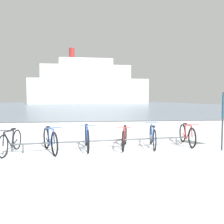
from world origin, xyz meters
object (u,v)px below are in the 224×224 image
object	(u,v)px
bicycle_2	(87,138)
bicycle_5	(187,135)
bicycle_0	(10,142)
bicycle_1	(50,140)
bicycle_3	(124,137)
ferry_ship	(89,85)
bicycle_4	(153,136)

from	to	relation	value
bicycle_2	bicycle_5	distance (m)	3.54
bicycle_0	bicycle_5	xyz separation A→B (m)	(5.78, 0.60, 0.01)
bicycle_1	bicycle_3	xyz separation A→B (m)	(2.35, 0.35, -0.02)
bicycle_0	ferry_ship	xyz separation A→B (m)	(1.83, 73.29, 6.46)
bicycle_1	ferry_ship	size ratio (longest dim) A/B	0.04
bicycle_2	ferry_ship	size ratio (longest dim) A/B	0.04
bicycle_3	bicycle_4	distance (m)	0.96
bicycle_1	bicycle_4	bearing A→B (deg)	5.88
bicycle_0	bicycle_2	world-z (taller)	bicycle_2
bicycle_0	bicycle_2	size ratio (longest dim) A/B	0.91
bicycle_0	ferry_ship	world-z (taller)	ferry_ship
bicycle_1	ferry_ship	distance (m)	73.55
bicycle_4	ferry_ship	bearing A→B (deg)	92.07
bicycle_4	bicycle_0	bearing A→B (deg)	-175.29
bicycle_4	ferry_ship	world-z (taller)	ferry_ship
bicycle_3	bicycle_5	xyz separation A→B (m)	(2.28, 0.22, 0.01)
bicycle_1	bicycle_4	size ratio (longest dim) A/B	0.95
bicycle_0	bicycle_4	bearing A→B (deg)	4.71
bicycle_5	bicycle_4	bearing A→B (deg)	-169.94
bicycle_3	bicycle_1	bearing A→B (deg)	-171.49
bicycle_2	bicycle_3	xyz separation A→B (m)	(1.24, 0.07, -0.03)
bicycle_4	bicycle_5	size ratio (longest dim) A/B	1.01
bicycle_1	bicycle_5	distance (m)	4.67
bicycle_3	bicycle_5	distance (m)	2.29
bicycle_2	bicycle_3	size ratio (longest dim) A/B	1.05
bicycle_2	bicycle_4	xyz separation A→B (m)	(2.20, 0.06, -0.01)
bicycle_0	bicycle_2	bearing A→B (deg)	7.80
bicycle_2	bicycle_4	world-z (taller)	bicycle_2
bicycle_3	ferry_ship	distance (m)	73.22
bicycle_0	bicycle_2	xyz separation A→B (m)	(2.26, 0.31, 0.03)
bicycle_1	bicycle_3	world-z (taller)	bicycle_1
bicycle_0	bicycle_5	size ratio (longest dim) A/B	0.98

